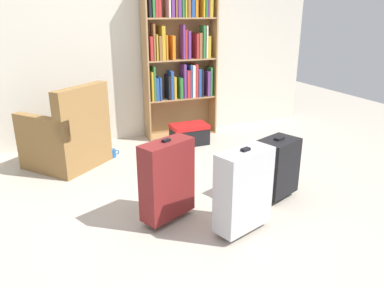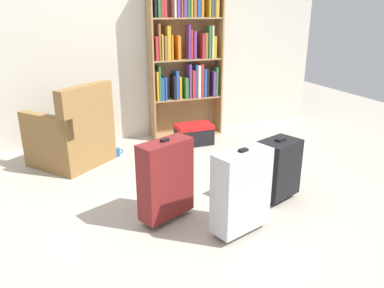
# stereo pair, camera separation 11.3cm
# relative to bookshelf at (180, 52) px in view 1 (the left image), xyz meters

# --- Properties ---
(ground_plane) EXTENTS (9.81, 9.81, 0.00)m
(ground_plane) POSITION_rel_bookshelf_xyz_m (-0.81, -1.92, -1.12)
(ground_plane) COLOR #B2A899
(back_wall) EXTENTS (5.61, 0.10, 2.60)m
(back_wall) POSITION_rel_bookshelf_xyz_m (-0.81, 0.19, 0.18)
(back_wall) COLOR beige
(back_wall) RESTS_ON ground
(bookshelf) EXTENTS (0.96, 0.25, 2.03)m
(bookshelf) POSITION_rel_bookshelf_xyz_m (0.00, 0.00, 0.00)
(bookshelf) COLOR #A87F51
(bookshelf) RESTS_ON ground
(armchair) EXTENTS (0.99, 0.99, 0.90)m
(armchair) POSITION_rel_bookshelf_xyz_m (-1.52, -0.53, -0.80)
(armchair) COLOR olive
(armchair) RESTS_ON ground
(mug) EXTENTS (0.12, 0.08, 0.10)m
(mug) POSITION_rel_bookshelf_xyz_m (-1.04, -0.49, -1.07)
(mug) COLOR #1959A5
(mug) RESTS_ON ground
(storage_box) EXTENTS (0.46, 0.29, 0.26)m
(storage_box) POSITION_rel_bookshelf_xyz_m (-0.04, -0.41, -0.98)
(storage_box) COLOR black
(storage_box) RESTS_ON ground
(suitcase_silver) EXTENTS (0.49, 0.33, 0.69)m
(suitcase_silver) POSITION_rel_bookshelf_xyz_m (-0.44, -2.44, -0.76)
(suitcase_silver) COLOR #B7BABF
(suitcase_silver) RESTS_ON ground
(suitcase_black) EXTENTS (0.43, 0.36, 0.58)m
(suitcase_black) POSITION_rel_bookshelf_xyz_m (0.13, -2.06, -0.81)
(suitcase_black) COLOR black
(suitcase_black) RESTS_ON ground
(suitcase_dark_red) EXTENTS (0.48, 0.35, 0.70)m
(suitcase_dark_red) POSITION_rel_bookshelf_xyz_m (-0.91, -2.06, -0.75)
(suitcase_dark_red) COLOR maroon
(suitcase_dark_red) RESTS_ON ground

